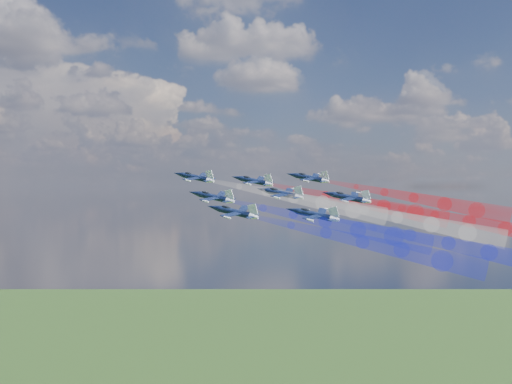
{
  "coord_description": "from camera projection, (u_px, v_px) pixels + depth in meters",
  "views": [
    {
      "loc": [
        -1.94,
        -147.02,
        174.08
      ],
      "look_at": [
        21.93,
        -1.42,
        172.76
      ],
      "focal_mm": 41.38,
      "sensor_mm": 36.0,
      "label": 1
    }
  ],
  "objects": [
    {
      "name": "trail_outer_left",
      "position": [
        362.0,
        241.0,
        114.9
      ],
      "size": [
        39.49,
        31.24,
        13.34
      ],
      "primitive_type": null,
      "rotation": [
        0.18,
        -0.2,
        0.91
      ],
      "color": "#1B23E6"
    },
    {
      "name": "trail_inner_right",
      "position": [
        354.0,
        201.0,
        148.51
      ],
      "size": [
        39.49,
        31.24,
        13.34
      ],
      "primitive_type": null,
      "rotation": [
        0.18,
        -0.2,
        0.91
      ],
      "color": "red"
    },
    {
      "name": "trail_lead",
      "position": [
        294.0,
        198.0,
        144.27
      ],
      "size": [
        39.49,
        31.24,
        13.34
      ],
      "primitive_type": null,
      "rotation": [
        0.18,
        -0.2,
        0.91
      ],
      "color": "silver"
    },
    {
      "name": "jet_rear_right",
      "position": [
        348.0,
        197.0,
        146.12
      ],
      "size": [
        16.91,
        16.65,
        7.78
      ],
      "primitive_type": null,
      "rotation": [
        0.18,
        -0.2,
        0.91
      ],
      "color": "black"
    },
    {
      "name": "jet_inner_right",
      "position": [
        254.0,
        181.0,
        161.23
      ],
      "size": [
        16.91,
        16.65,
        7.78
      ],
      "primitive_type": null,
      "rotation": [
        0.18,
        -0.2,
        0.91
      ],
      "color": "black"
    },
    {
      "name": "trail_outer_right",
      "position": [
        414.0,
        197.0,
        149.66
      ],
      "size": [
        39.49,
        31.24,
        13.34
      ],
      "primitive_type": null,
      "rotation": [
        0.18,
        -0.2,
        0.91
      ],
      "color": "red"
    },
    {
      "name": "trail_inner_left",
      "position": [
        325.0,
        222.0,
        128.95
      ],
      "size": [
        39.49,
        31.24,
        13.34
      ],
      "primitive_type": null,
      "rotation": [
        0.18,
        -0.2,
        0.91
      ],
      "color": "#1B23E6"
    },
    {
      "name": "jet_lead",
      "position": [
        195.0,
        177.0,
        157.0
      ],
      "size": [
        16.91,
        16.65,
        7.78
      ],
      "primitive_type": null,
      "rotation": [
        0.18,
        -0.2,
        0.91
      ],
      "color": "black"
    },
    {
      "name": "jet_rear_left",
      "position": [
        314.0,
        215.0,
        129.88
      ],
      "size": [
        16.91,
        16.65,
        7.78
      ],
      "primitive_type": null,
      "rotation": [
        0.18,
        -0.2,
        0.91
      ],
      "color": "black"
    },
    {
      "name": "jet_inner_left",
      "position": [
        213.0,
        197.0,
        141.68
      ],
      "size": [
        16.91,
        16.65,
        7.78
      ],
      "primitive_type": null,
      "rotation": [
        0.18,
        -0.2,
        0.91
      ],
      "color": "black"
    },
    {
      "name": "trail_rear_right",
      "position": [
        469.0,
        221.0,
        133.39
      ],
      "size": [
        39.49,
        31.24,
        13.34
      ],
      "primitive_type": null,
      "rotation": [
        0.18,
        -0.2,
        0.91
      ],
      "color": "red"
    },
    {
      "name": "jet_center_third",
      "position": [
        282.0,
        194.0,
        145.29
      ],
      "size": [
        16.91,
        16.65,
        7.78
      ],
      "primitive_type": null,
      "rotation": [
        0.18,
        -0.2,
        0.91
      ],
      "color": "black"
    },
    {
      "name": "trail_rear_left",
      "position": [
        448.0,
        244.0,
        117.16
      ],
      "size": [
        39.49,
        31.24,
        13.34
      ],
      "primitive_type": null,
      "rotation": [
        0.18,
        -0.2,
        0.91
      ],
      "color": "#1B23E6"
    },
    {
      "name": "jet_outer_left",
      "position": [
        235.0,
        212.0,
        127.62
      ],
      "size": [
        16.91,
        16.65,
        7.78
      ],
      "primitive_type": null,
      "rotation": [
        0.18,
        -0.2,
        0.91
      ],
      "color": "black"
    },
    {
      "name": "trail_center_third",
      "position": [
        397.0,
        217.0,
        132.56
      ],
      "size": [
        39.49,
        31.24,
        13.34
      ],
      "primitive_type": null,
      "rotation": [
        0.18,
        -0.2,
        0.91
      ],
      "color": "silver"
    },
    {
      "name": "jet_outer_right",
      "position": [
        309.0,
        178.0,
        162.39
      ],
      "size": [
        16.91,
        16.65,
        7.78
      ],
      "primitive_type": null,
      "rotation": [
        0.18,
        -0.2,
        0.91
      ],
      "color": "black"
    }
  ]
}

